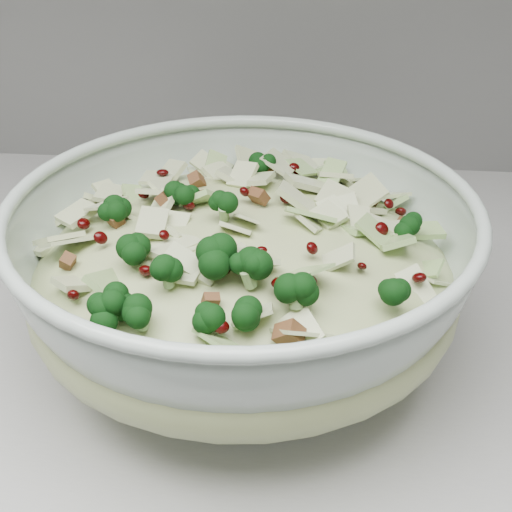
# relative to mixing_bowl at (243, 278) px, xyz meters

# --- Properties ---
(mixing_bowl) EXTENTS (0.41, 0.41, 0.14)m
(mixing_bowl) POSITION_rel_mixing_bowl_xyz_m (0.00, 0.00, 0.00)
(mixing_bowl) COLOR #B5C7BA
(mixing_bowl) RESTS_ON counter
(salad) EXTENTS (0.42, 0.42, 0.14)m
(salad) POSITION_rel_mixing_bowl_xyz_m (0.00, -0.00, 0.02)
(salad) COLOR #BEC788
(salad) RESTS_ON mixing_bowl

